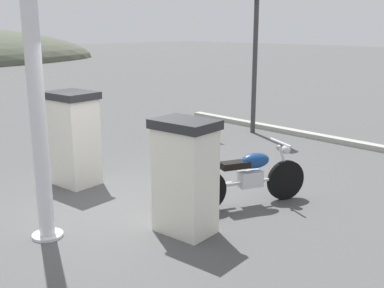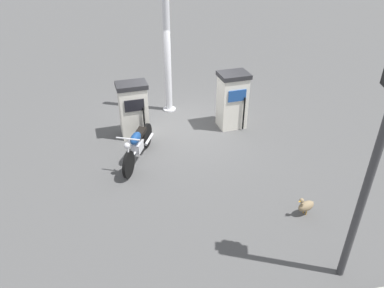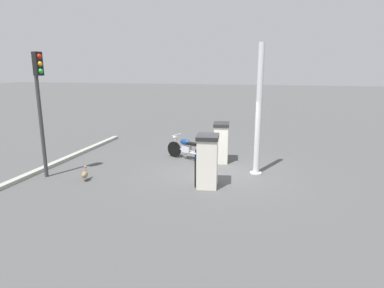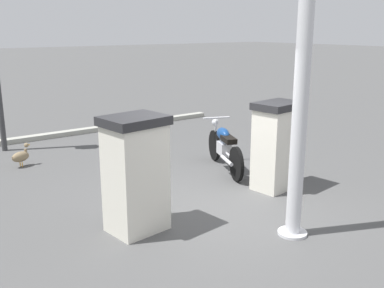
{
  "view_description": "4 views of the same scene",
  "coord_description": "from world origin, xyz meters",
  "views": [
    {
      "loc": [
        -3.94,
        -5.57,
        2.67
      ],
      "look_at": [
        1.53,
        -0.01,
        0.7
      ],
      "focal_mm": 43.59,
      "sensor_mm": 36.0,
      "label": 1
    },
    {
      "loc": [
        9.09,
        -1.49,
        5.09
      ],
      "look_at": [
        1.85,
        -0.11,
        0.61
      ],
      "focal_mm": 34.18,
      "sensor_mm": 36.0,
      "label": 2
    },
    {
      "loc": [
        -1.72,
        10.73,
        3.57
      ],
      "look_at": [
        0.79,
        0.35,
        1.06
      ],
      "focal_mm": 30.52,
      "sensor_mm": 36.0,
      "label": 3
    },
    {
      "loc": [
        -4.97,
        4.18,
        2.74
      ],
      "look_at": [
        0.84,
        -0.16,
        0.83
      ],
      "focal_mm": 41.5,
      "sensor_mm": 36.0,
      "label": 4
    }
  ],
  "objects": [
    {
      "name": "ground_plane",
      "position": [
        0.0,
        0.0,
        0.0
      ],
      "size": [
        120.0,
        120.0,
        0.0
      ],
      "primitive_type": "plane",
      "color": "#4C4C4C"
    },
    {
      "name": "road_edge_kerb",
      "position": [
        6.03,
        0.0,
        0.06
      ],
      "size": [
        0.34,
        8.79,
        0.12
      ],
      "color": "#9E9E93",
      "rests_on": "ground"
    },
    {
      "name": "canopy_support_pole",
      "position": [
        -1.35,
        -0.24,
        2.1
      ],
      "size": [
        0.4,
        0.4,
        4.36
      ],
      "color": "silver",
      "rests_on": "ground"
    },
    {
      "name": "motorcycle_near_pump",
      "position": [
        1.41,
        -1.37,
        0.47
      ],
      "size": [
        1.88,
        0.92,
        0.96
      ],
      "color": "black",
      "rests_on": "ground"
    },
    {
      "name": "wandering_duck",
      "position": [
        3.99,
        1.81,
        0.22
      ],
      "size": [
        0.29,
        0.45,
        0.46
      ],
      "color": "#847051",
      "rests_on": "ground"
    },
    {
      "name": "fuel_pump_near",
      "position": [
        0.06,
        -1.38,
        0.78
      ],
      "size": [
        0.67,
        0.87,
        1.53
      ],
      "color": "silver",
      "rests_on": "ground"
    },
    {
      "name": "fuel_pump_far",
      "position": [
        0.06,
        1.38,
        0.82
      ],
      "size": [
        0.74,
        0.88,
        1.61
      ],
      "color": "silver",
      "rests_on": "ground"
    },
    {
      "name": "roadside_traffic_light",
      "position": [
        5.4,
        1.77,
        2.74
      ],
      "size": [
        0.4,
        0.28,
        4.04
      ],
      "color": "#38383A",
      "rests_on": "ground"
    }
  ]
}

